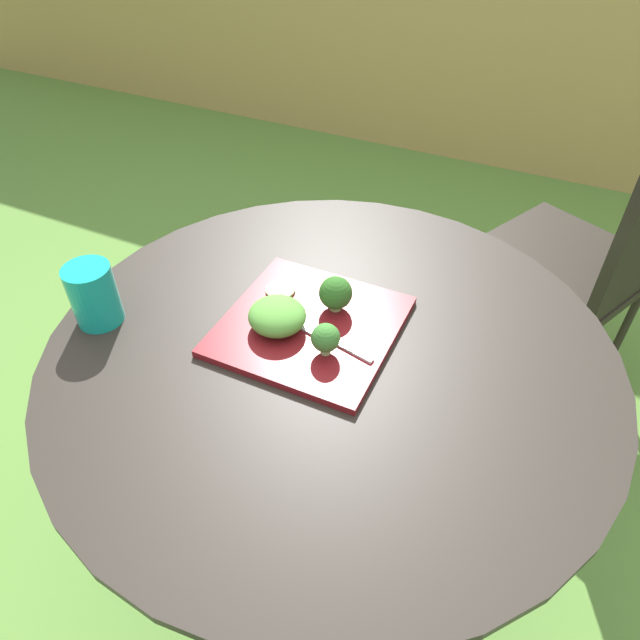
% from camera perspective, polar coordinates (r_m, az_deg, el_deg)
% --- Properties ---
extents(ground_plane, '(12.00, 12.00, 0.00)m').
position_cam_1_polar(ground_plane, '(1.58, 0.69, -21.55)').
color(ground_plane, '#568438').
extents(bamboo_fence, '(8.00, 0.08, 1.55)m').
position_cam_1_polar(bamboo_fence, '(3.04, 21.83, 27.21)').
color(bamboo_fence, '#A8894C').
rests_on(bamboo_fence, ground_plane).
extents(patio_table, '(0.99, 0.99, 0.72)m').
position_cam_1_polar(patio_table, '(1.16, 0.89, -10.73)').
color(patio_table, '#28231E').
rests_on(patio_table, ground_plane).
extents(patio_chair, '(0.59, 0.59, 0.90)m').
position_cam_1_polar(patio_chair, '(1.73, 26.19, 6.34)').
color(patio_chair, black).
rests_on(patio_chair, ground_plane).
extents(salad_plate, '(0.30, 0.30, 0.01)m').
position_cam_1_polar(salad_plate, '(1.02, -1.00, -0.58)').
color(salad_plate, maroon).
rests_on(salad_plate, patio_table).
extents(drinking_glass, '(0.08, 0.08, 0.11)m').
position_cam_1_polar(drinking_glass, '(1.08, -21.51, 2.10)').
color(drinking_glass, '#149989').
rests_on(drinking_glass, patio_table).
extents(fork, '(0.15, 0.05, 0.00)m').
position_cam_1_polar(fork, '(0.98, 0.75, -1.73)').
color(fork, silver).
rests_on(fork, salad_plate).
extents(lettuce_mound, '(0.10, 0.10, 0.05)m').
position_cam_1_polar(lettuce_mound, '(0.99, -4.29, 0.40)').
color(lettuce_mound, '#519338').
rests_on(lettuce_mound, salad_plate).
extents(broccoli_floret_0, '(0.05, 0.05, 0.06)m').
position_cam_1_polar(broccoli_floret_0, '(0.93, 0.56, -1.81)').
color(broccoli_floret_0, '#99B770').
rests_on(broccoli_floret_0, salad_plate).
extents(broccoli_floret_1, '(0.06, 0.06, 0.07)m').
position_cam_1_polar(broccoli_floret_1, '(1.02, 1.57, 2.68)').
color(broccoli_floret_1, '#99B770').
rests_on(broccoli_floret_1, salad_plate).
extents(cucumber_slice_0, '(0.06, 0.06, 0.01)m').
position_cam_1_polar(cucumber_slice_0, '(1.08, -3.95, 3.00)').
color(cucumber_slice_0, '#8EB766').
rests_on(cucumber_slice_0, salad_plate).
extents(cucumber_slice_1, '(0.05, 0.05, 0.01)m').
position_cam_1_polar(cucumber_slice_1, '(1.09, 1.40, 3.59)').
color(cucumber_slice_1, '#8EB766').
rests_on(cucumber_slice_1, salad_plate).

